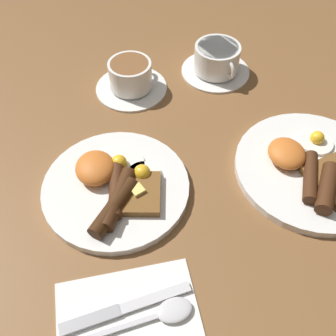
# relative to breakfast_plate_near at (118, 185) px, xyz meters

# --- Properties ---
(ground_plane) EXTENTS (3.00, 3.00, 0.00)m
(ground_plane) POSITION_rel_breakfast_plate_near_xyz_m (-0.00, -0.00, -0.01)
(ground_plane) COLOR brown
(breakfast_plate_near) EXTENTS (0.25, 0.25, 0.05)m
(breakfast_plate_near) POSITION_rel_breakfast_plate_near_xyz_m (0.00, 0.00, 0.00)
(breakfast_plate_near) COLOR white
(breakfast_plate_near) RESTS_ON ground_plane
(breakfast_plate_far) EXTENTS (0.27, 0.27, 0.05)m
(breakfast_plate_far) POSITION_rel_breakfast_plate_near_xyz_m (0.04, 0.34, -0.00)
(breakfast_plate_far) COLOR white
(breakfast_plate_far) RESTS_ON ground_plane
(teacup_near) EXTENTS (0.15, 0.15, 0.07)m
(teacup_near) POSITION_rel_breakfast_plate_near_xyz_m (-0.26, 0.07, 0.01)
(teacup_near) COLOR white
(teacup_near) RESTS_ON ground_plane
(teacup_far) EXTENTS (0.15, 0.15, 0.07)m
(teacup_far) POSITION_rel_breakfast_plate_near_xyz_m (-0.28, 0.26, 0.02)
(teacup_far) COLOR white
(teacup_far) RESTS_ON ground_plane
(napkin) EXTENTS (0.14, 0.20, 0.01)m
(napkin) POSITION_rel_breakfast_plate_near_xyz_m (0.22, -0.01, -0.01)
(napkin) COLOR white
(napkin) RESTS_ON ground_plane
(knife) EXTENTS (0.04, 0.19, 0.01)m
(knife) POSITION_rel_breakfast_plate_near_xyz_m (0.21, -0.03, -0.01)
(knife) COLOR silver
(knife) RESTS_ON napkin
(spoon) EXTENTS (0.04, 0.18, 0.01)m
(spoon) POSITION_rel_breakfast_plate_near_xyz_m (0.23, 0.03, -0.01)
(spoon) COLOR silver
(spoon) RESTS_ON napkin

